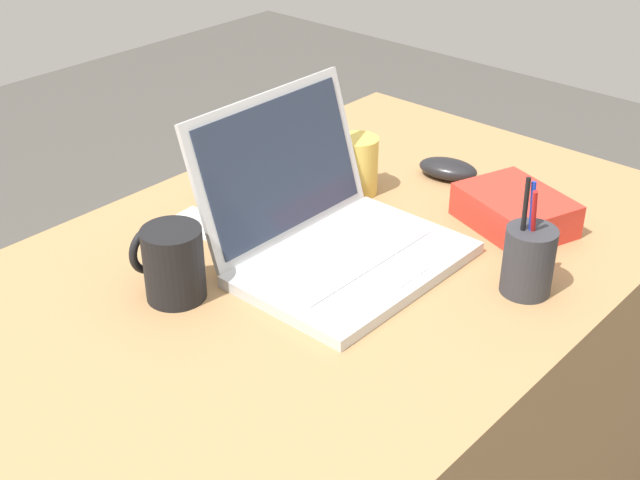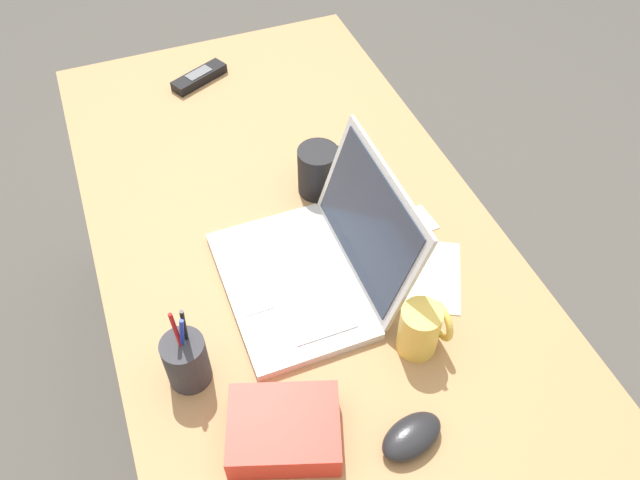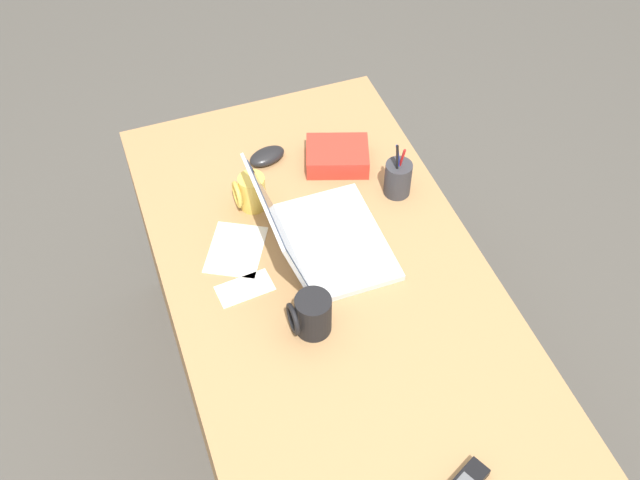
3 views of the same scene
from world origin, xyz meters
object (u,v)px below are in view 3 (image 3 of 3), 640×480
Objects in this scene: computer_mouse at (267,156)px; snack_bag at (337,156)px; laptop at (318,237)px; coffee_mug_tall at (312,315)px; coffee_mug_white at (251,192)px; pen_holder at (398,178)px.

snack_bag is at bearing -127.93° from computer_mouse.
laptop is at bearing 150.43° from snack_bag.
coffee_mug_white is at bearing 2.65° from coffee_mug_tall.
snack_bag is at bearing 35.22° from pen_holder.
snack_bag is at bearing -29.57° from laptop.
coffee_mug_white is 0.94× the size of coffee_mug_tall.
coffee_mug_white is 0.43m from coffee_mug_tall.
pen_holder reaches higher than snack_bag.
coffee_mug_tall is at bearing 153.12° from snack_bag.
coffee_mug_tall is (-0.23, 0.10, 0.01)m from laptop.
laptop is 0.32m from snack_bag.
laptop is 0.23m from coffee_mug_white.
snack_bag is (0.08, -0.27, -0.02)m from coffee_mug_white.
laptop is 3.14× the size of coffee_mug_tall.
computer_mouse is at bearing -30.69° from coffee_mug_white.
laptop is at bearing -23.38° from coffee_mug_tall.
coffee_mug_white is 0.29m from snack_bag.
coffee_mug_tall is (-0.43, -0.02, 0.00)m from coffee_mug_white.
coffee_mug_white is at bearing 105.32° from snack_bag.
computer_mouse is 1.00× the size of coffee_mug_tall.
laptop is 0.36m from computer_mouse.
computer_mouse is 0.38m from pen_holder.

